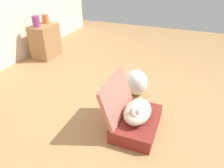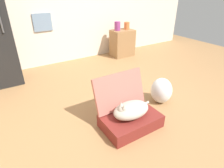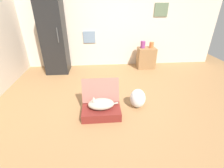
# 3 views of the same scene
# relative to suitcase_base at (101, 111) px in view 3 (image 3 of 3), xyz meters

# --- Properties ---
(ground_plane) EXTENTS (7.68, 7.68, 0.00)m
(ground_plane) POSITION_rel_suitcase_base_xyz_m (0.29, 0.29, -0.08)
(ground_plane) COLOR #9E7247
(ground_plane) RESTS_ON ground
(wall_back) EXTENTS (6.40, 0.15, 2.60)m
(wall_back) POSITION_rel_suitcase_base_xyz_m (0.30, 2.55, 1.22)
(wall_back) COLOR beige
(wall_back) RESTS_ON ground
(suitcase_base) EXTENTS (0.66, 0.43, 0.15)m
(suitcase_base) POSITION_rel_suitcase_base_xyz_m (0.00, 0.00, 0.00)
(suitcase_base) COLOR maroon
(suitcase_base) RESTS_ON ground
(suitcase_lid) EXTENTS (0.66, 0.17, 0.42)m
(suitcase_lid) POSITION_rel_suitcase_base_xyz_m (0.00, 0.23, 0.29)
(suitcase_lid) COLOR #B26356
(suitcase_lid) RESTS_ON suitcase_base
(cat) EXTENTS (0.52, 0.28, 0.21)m
(cat) POSITION_rel_suitcase_base_xyz_m (-0.01, 0.00, 0.16)
(cat) COLOR #B2A899
(cat) RESTS_ON suitcase_base
(plastic_bag_white) EXTENTS (0.29, 0.30, 0.36)m
(plastic_bag_white) POSITION_rel_suitcase_base_xyz_m (0.68, 0.20, 0.11)
(plastic_bag_white) COLOR silver
(plastic_bag_white) RESTS_ON ground
(refrigerator) EXTENTS (0.59, 0.61, 1.91)m
(refrigerator) POSITION_rel_suitcase_base_xyz_m (-1.15, 2.09, 0.88)
(refrigerator) COLOR black
(refrigerator) RESTS_ON ground
(side_table) EXTENTS (0.50, 0.35, 0.60)m
(side_table) POSITION_rel_suitcase_base_xyz_m (1.37, 2.14, 0.22)
(side_table) COLOR olive
(side_table) RESTS_ON ground
(vase_tall) EXTENTS (0.13, 0.13, 0.19)m
(vase_tall) POSITION_rel_suitcase_base_xyz_m (1.24, 2.16, 0.62)
(vase_tall) COLOR #8C387A
(vase_tall) RESTS_ON side_table
(vase_short) EXTENTS (0.12, 0.12, 0.16)m
(vase_short) POSITION_rel_suitcase_base_xyz_m (1.49, 2.16, 0.60)
(vase_short) COLOR #CC6B38
(vase_short) RESTS_ON side_table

